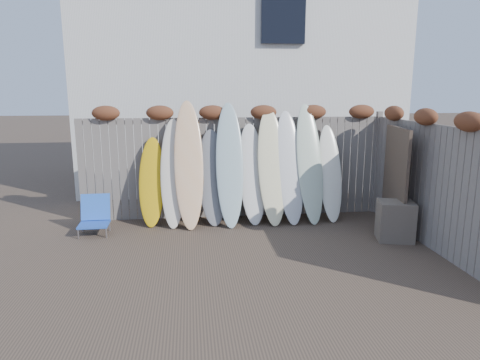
{
  "coord_description": "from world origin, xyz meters",
  "views": [
    {
      "loc": [
        -0.85,
        -5.98,
        2.52
      ],
      "look_at": [
        0.0,
        1.2,
        1.0
      ],
      "focal_mm": 32.0,
      "sensor_mm": 36.0,
      "label": 1
    }
  ],
  "objects": [
    {
      "name": "right_fence",
      "position": [
        2.99,
        0.25,
        1.14
      ],
      "size": [
        0.28,
        4.4,
        2.24
      ],
      "color": "slate",
      "rests_on": "ground"
    },
    {
      "name": "surfboard_2",
      "position": [
        -0.88,
        1.91,
        1.17
      ],
      "size": [
        0.56,
        0.83,
        2.34
      ],
      "primitive_type": "ellipsoid",
      "rotation": [
        -0.31,
        0.0,
        0.03
      ],
      "color": "#DBB368",
      "rests_on": "ground"
    },
    {
      "name": "surfboard_0",
      "position": [
        -1.58,
        2.05,
        0.83
      ],
      "size": [
        0.54,
        0.64,
        1.65
      ],
      "primitive_type": "ellipsoid",
      "rotation": [
        -0.31,
        0.0,
        -0.09
      ],
      "color": "gold",
      "rests_on": "ground"
    },
    {
      "name": "surfboard_6",
      "position": [
        0.7,
        1.93,
        1.09
      ],
      "size": [
        0.57,
        0.79,
        2.18
      ],
      "primitive_type": "ellipsoid",
      "rotation": [
        -0.31,
        0.0,
        0.05
      ],
      "color": "#F4EAB4",
      "rests_on": "ground"
    },
    {
      "name": "surfboard_3",
      "position": [
        -0.43,
        2.0,
        0.9
      ],
      "size": [
        0.58,
        0.67,
        1.79
      ],
      "primitive_type": "ellipsoid",
      "rotation": [
        -0.31,
        0.0,
        0.06
      ],
      "color": "slate",
      "rests_on": "ground"
    },
    {
      "name": "wooden_crate",
      "position": [
        2.61,
        0.65,
        0.34
      ],
      "size": [
        0.67,
        0.6,
        0.68
      ],
      "primitive_type": "cube",
      "rotation": [
        0.0,
        0.0,
        -0.23
      ],
      "color": "brown",
      "rests_on": "ground"
    },
    {
      "name": "ground",
      "position": [
        0.0,
        0.0,
        0.0
      ],
      "size": [
        80.0,
        80.0,
        0.0
      ],
      "primitive_type": "plane",
      "color": "#493A2D"
    },
    {
      "name": "surfboard_7",
      "position": [
        1.05,
        1.94,
        1.07
      ],
      "size": [
        0.59,
        0.8,
        2.14
      ],
      "primitive_type": "ellipsoid",
      "rotation": [
        -0.31,
        0.0,
        0.1
      ],
      "color": "silver",
      "rests_on": "ground"
    },
    {
      "name": "house",
      "position": [
        0.5,
        6.5,
        3.2
      ],
      "size": [
        8.5,
        5.5,
        6.33
      ],
      "color": "silver",
      "rests_on": "ground"
    },
    {
      "name": "surfboard_9",
      "position": [
        1.87,
        1.98,
        0.93
      ],
      "size": [
        0.48,
        0.68,
        1.86
      ],
      "primitive_type": "ellipsoid",
      "rotation": [
        -0.31,
        0.0,
        0.04
      ],
      "color": "white",
      "rests_on": "ground"
    },
    {
      "name": "surfboard_8",
      "position": [
        1.45,
        1.95,
        1.14
      ],
      "size": [
        0.58,
        0.84,
        2.27
      ],
      "primitive_type": "ellipsoid",
      "rotation": [
        -0.31,
        0.0,
        0.1
      ],
      "color": "beige",
      "rests_on": "ground"
    },
    {
      "name": "surfboard_5",
      "position": [
        0.33,
        1.99,
        0.95
      ],
      "size": [
        0.57,
        0.72,
        1.9
      ],
      "primitive_type": "ellipsoid",
      "rotation": [
        -0.31,
        0.0,
        0.08
      ],
      "color": "silver",
      "rests_on": "ground"
    },
    {
      "name": "back_fence",
      "position": [
        0.06,
        2.39,
        1.18
      ],
      "size": [
        6.05,
        0.28,
        2.24
      ],
      "color": "slate",
      "rests_on": "ground"
    },
    {
      "name": "beach_chair",
      "position": [
        -2.57,
        1.64,
        0.32
      ],
      "size": [
        0.52,
        0.56,
        0.68
      ],
      "color": "blue",
      "rests_on": "ground"
    },
    {
      "name": "surfboard_4",
      "position": [
        -0.11,
        1.92,
        1.15
      ],
      "size": [
        0.53,
        0.82,
        2.3
      ],
      "primitive_type": "ellipsoid",
      "rotation": [
        -0.31,
        0.0,
        -0.02
      ],
      "color": "#9CB8BD",
      "rests_on": "ground"
    },
    {
      "name": "surfboard_1",
      "position": [
        -1.17,
        1.97,
        1.0
      ],
      "size": [
        0.5,
        0.73,
        2.0
      ],
      "primitive_type": "ellipsoid",
      "rotation": [
        -0.31,
        0.0,
        -0.05
      ],
      "color": "beige",
      "rests_on": "ground"
    },
    {
      "name": "lattice_panel",
      "position": [
        2.78,
        1.11,
        0.95
      ],
      "size": [
        0.26,
        1.25,
        1.89
      ],
      "primitive_type": "cube",
      "rotation": [
        0.0,
        0.0,
        -0.17
      ],
      "color": "brown",
      "rests_on": "ground"
    }
  ]
}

